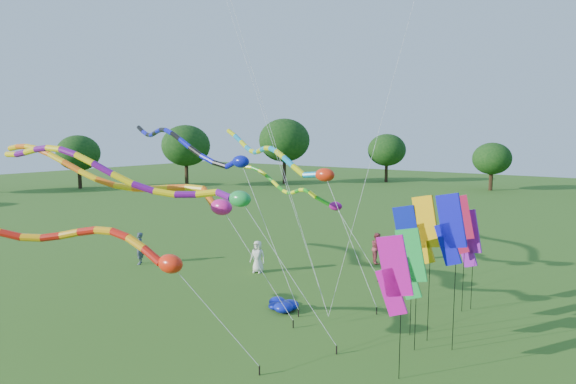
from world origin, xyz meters
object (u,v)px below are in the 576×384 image
Objects in this scene: tube_kite_orange at (128,180)px; blue_nylon_heap at (285,306)px; tube_kite_red at (74,238)px; person_a at (258,257)px; person_c at (377,248)px; person_b at (139,248)px.

blue_nylon_heap is (7.31, 2.09, -5.02)m from tube_kite_orange.
tube_kite_orange is at bearing 107.77° from tube_kite_red.
tube_kite_orange is 9.11m from blue_nylon_heap.
person_c is (4.38, 5.33, 0.02)m from person_a.
tube_kite_orange is 9.79× the size of person_c.
person_a is at bearing 103.45° from person_c.
blue_nylon_heap is 9.03m from person_c.
tube_kite_orange is at bearing 109.61° from person_c.
tube_kite_red is at bearing -58.31° from tube_kite_orange.
tube_kite_orange is 6.44m from person_b.
tube_kite_orange is 13.96m from person_c.
tube_kite_orange is (-3.60, 4.82, 1.38)m from tube_kite_red.
person_a is (-4.42, 3.67, 0.65)m from blue_nylon_heap.
tube_kite_red is 8.31× the size of blue_nylon_heap.
blue_nylon_heap is 5.78m from person_a.
person_c is at bearing 51.66° from tube_kite_orange.
person_b is at bearing 112.79° from tube_kite_red.
blue_nylon_heap is at bearing 42.71° from tube_kite_red.
person_b is (-3.55, 3.19, -4.32)m from tube_kite_orange.
tube_kite_red is 8.64m from blue_nylon_heap.
person_a is 6.90m from person_c.
tube_kite_orange is 11.86× the size of blue_nylon_heap.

